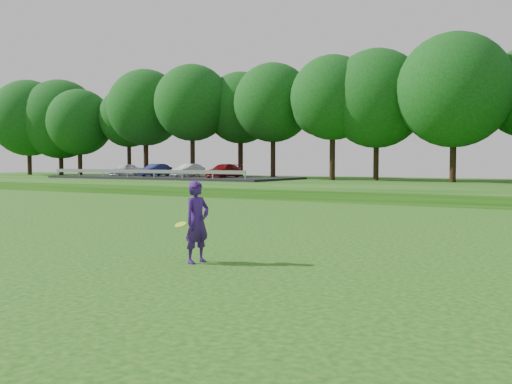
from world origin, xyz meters
The scene contains 6 objects.
ground centered at (0.00, 0.00, 0.00)m, with size 140.00×140.00×0.00m, color #12450D.
berm centered at (0.00, 34.00, 0.30)m, with size 130.00×30.00×0.60m, color #12450D.
walking_path centered at (0.00, 20.00, 0.02)m, with size 130.00×1.60×0.04m, color gray.
treeline centered at (0.00, 38.00, 8.10)m, with size 104.00×7.00×15.00m, color #0D3C10, non-canonical shape.
parking_lot centered at (-23.79, 32.78, 0.98)m, with size 24.00×9.00×1.38m.
woman centered at (3.68, 0.93, 0.87)m, with size 0.61×0.74×1.74m.
Camera 1 is at (11.03, -8.63, 2.13)m, focal length 40.00 mm.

